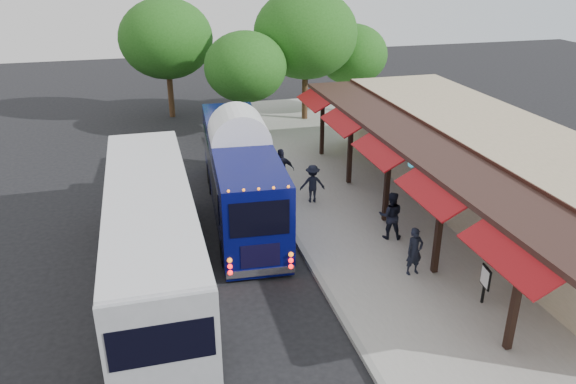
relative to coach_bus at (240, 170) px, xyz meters
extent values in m
plane|color=black|center=(1.45, -6.56, -1.87)|extent=(90.00, 90.00, 0.00)
cube|color=#9E9B93|center=(6.45, -2.56, -1.80)|extent=(10.00, 40.00, 0.15)
cube|color=gray|center=(1.50, -2.56, -1.80)|extent=(0.20, 40.00, 0.16)
cube|color=tan|center=(9.95, -2.56, -0.07)|extent=(5.00, 20.00, 3.60)
cube|color=black|center=(7.43, -2.56, 1.43)|extent=(0.06, 20.00, 0.60)
cube|color=#331E19|center=(6.35, -2.56, 1.53)|extent=(2.60, 20.00, 0.18)
cube|color=black|center=(5.23, -10.56, -0.07)|extent=(0.18, 0.18, 3.16)
cube|color=maroon|center=(4.80, -10.56, 1.28)|extent=(1.00, 3.20, 0.57)
cube|color=black|center=(5.23, -6.56, -0.07)|extent=(0.18, 0.18, 3.16)
cube|color=maroon|center=(4.80, -6.56, 1.28)|extent=(1.00, 3.20, 0.57)
cube|color=black|center=(5.23, -2.56, -0.07)|extent=(0.18, 0.18, 3.16)
cube|color=maroon|center=(4.80, -2.56, 1.28)|extent=(1.00, 3.20, 0.57)
cube|color=black|center=(5.23, 1.44, -0.07)|extent=(0.18, 0.18, 3.16)
cube|color=maroon|center=(4.80, 1.44, 1.28)|extent=(1.00, 3.20, 0.57)
cube|color=black|center=(5.23, 5.44, -0.07)|extent=(0.18, 0.18, 3.16)
cube|color=maroon|center=(4.80, 5.44, 1.28)|extent=(1.00, 3.20, 0.57)
sphere|color=#16667C|center=(5.65, -8.56, 1.01)|extent=(0.26, 0.26, 0.26)
sphere|color=#16667C|center=(5.65, -3.56, 1.01)|extent=(0.26, 0.26, 0.26)
sphere|color=#16667C|center=(5.65, 1.44, 1.01)|extent=(0.26, 0.26, 0.26)
cube|color=#060A51|center=(0.00, 0.01, -0.04)|extent=(3.02, 10.97, 2.85)
cube|color=#060A51|center=(0.00, 0.01, -1.60)|extent=(2.97, 10.86, 0.32)
ellipsoid|color=white|center=(0.00, 0.01, 1.36)|extent=(3.01, 10.76, 0.51)
cube|color=black|center=(0.00, -5.42, 0.43)|extent=(1.89, 0.16, 1.17)
cube|color=silver|center=(0.00, -5.35, -1.49)|extent=(2.26, 0.31, 0.25)
sphere|color=#FF0C0C|center=(-0.99, -5.44, -1.26)|extent=(0.16, 0.16, 0.16)
sphere|color=#FF0C0C|center=(0.99, -5.44, -1.26)|extent=(0.16, 0.16, 0.16)
cylinder|color=black|center=(-1.04, -4.11, -1.40)|extent=(0.33, 0.96, 0.94)
cylinder|color=black|center=(1.04, -4.11, -1.40)|extent=(0.33, 0.96, 0.94)
cylinder|color=black|center=(-1.04, 3.48, -1.40)|extent=(0.33, 0.96, 0.94)
cylinder|color=black|center=(1.04, 3.48, -1.40)|extent=(0.33, 0.96, 0.94)
cube|color=gray|center=(-3.65, -4.33, -0.12)|extent=(2.63, 12.04, 2.77)
cube|color=black|center=(-4.97, -4.33, 0.11)|extent=(0.04, 10.23, 1.05)
cube|color=black|center=(-2.33, -4.33, 0.11)|extent=(0.04, 10.23, 1.05)
cube|color=silver|center=(-3.65, -4.33, 1.31)|extent=(2.58, 11.80, 0.10)
cylinder|color=black|center=(-4.85, -8.54, -1.37)|extent=(0.29, 1.00, 1.00)
cylinder|color=black|center=(-2.45, -8.54, -1.37)|extent=(0.29, 1.00, 1.00)
cylinder|color=black|center=(-4.85, -0.72, -1.37)|extent=(0.29, 1.00, 1.00)
cylinder|color=black|center=(-2.45, -0.72, -1.37)|extent=(0.29, 1.00, 1.00)
imported|color=black|center=(4.55, -6.37, -0.90)|extent=(0.65, 0.47, 1.64)
imported|color=black|center=(4.85, -3.85, -0.82)|extent=(1.06, 0.94, 1.81)
imported|color=black|center=(2.05, 1.40, -0.74)|extent=(1.17, 0.53, 1.96)
imported|color=black|center=(3.04, 0.00, -0.91)|extent=(1.13, 0.76, 1.63)
cube|color=black|center=(5.83, -8.45, -1.11)|extent=(0.08, 0.08, 1.23)
cube|color=black|center=(5.83, -8.45, -0.83)|extent=(0.12, 0.56, 0.67)
cube|color=white|center=(5.79, -8.45, -0.83)|extent=(0.08, 0.47, 0.56)
cylinder|color=#382314|center=(2.26, 10.38, -0.53)|extent=(0.36, 0.36, 2.68)
ellipsoid|color=#1D4F13|center=(2.26, 10.38, 2.09)|extent=(4.64, 4.64, 3.94)
cylinder|color=#382314|center=(6.34, 12.37, -0.06)|extent=(0.36, 0.36, 3.62)
ellipsoid|color=#1D4F13|center=(6.34, 12.37, 3.48)|extent=(6.26, 6.26, 5.32)
cylinder|color=#382314|center=(9.75, 13.32, -0.57)|extent=(0.36, 0.36, 2.60)
ellipsoid|color=#1D4F13|center=(9.75, 13.32, 1.97)|extent=(4.50, 4.50, 3.82)
cylinder|color=#382314|center=(-1.70, 15.49, -0.20)|extent=(0.36, 0.36, 3.35)
ellipsoid|color=#1D4F13|center=(-1.70, 15.49, 3.07)|extent=(5.78, 5.78, 4.91)
camera|label=1|loc=(-3.51, -20.74, 8.11)|focal=35.00mm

